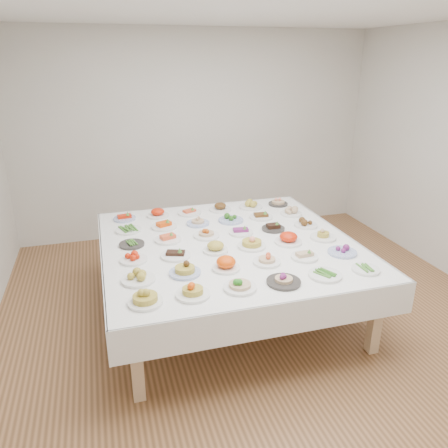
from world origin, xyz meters
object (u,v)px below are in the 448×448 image
object	(u,v)px
dish_35	(278,201)
display_table	(228,248)
dish_18	(132,244)
dish_0	(145,295)

from	to	relation	value
dish_35	display_table	bearing A→B (deg)	-134.70
display_table	dish_18	xyz separation A→B (m)	(-0.90, 0.17, 0.08)
dish_18	dish_35	bearing A→B (deg)	22.28
dish_0	dish_18	distance (m)	1.09
dish_0	dish_18	xyz separation A→B (m)	(0.00, 1.08, -0.05)
dish_0	dish_35	world-z (taller)	dish_0
display_table	dish_35	world-z (taller)	dish_35
display_table	dish_0	bearing A→B (deg)	-134.79
dish_0	dish_35	bearing A→B (deg)	45.26
display_table	dish_0	world-z (taller)	dish_0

